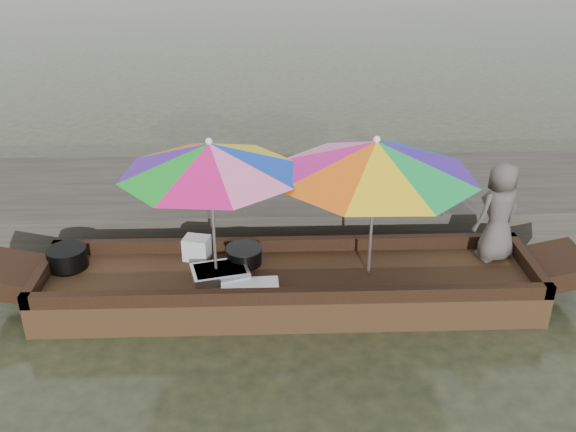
{
  "coord_description": "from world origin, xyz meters",
  "views": [
    {
      "loc": [
        -0.21,
        -5.95,
        3.93
      ],
      "look_at": [
        0.0,
        0.1,
        1.0
      ],
      "focal_mm": 40.0,
      "sensor_mm": 36.0,
      "label": 1
    }
  ],
  "objects_px": {
    "tray_crayfish": "(220,272)",
    "charcoal_grill": "(244,256)",
    "tray_scallop": "(250,290)",
    "supply_bag": "(197,248)",
    "vendor": "(499,211)",
    "cooking_pot": "(67,258)",
    "boat_hull": "(288,288)",
    "umbrella_stern": "(372,208)",
    "umbrella_bow": "(213,210)"
  },
  "relations": [
    {
      "from": "tray_crayfish",
      "to": "charcoal_grill",
      "type": "distance_m",
      "value": 0.37
    },
    {
      "from": "tray_scallop",
      "to": "supply_bag",
      "type": "height_order",
      "value": "supply_bag"
    },
    {
      "from": "tray_scallop",
      "to": "vendor",
      "type": "height_order",
      "value": "vendor"
    },
    {
      "from": "tray_scallop",
      "to": "cooking_pot",
      "type": "bearing_deg",
      "value": 163.77
    },
    {
      "from": "charcoal_grill",
      "to": "supply_bag",
      "type": "xyz_separation_m",
      "value": [
        -0.53,
        0.13,
        0.04
      ]
    },
    {
      "from": "boat_hull",
      "to": "vendor",
      "type": "relative_size",
      "value": 4.63
    },
    {
      "from": "cooking_pot",
      "to": "tray_crayfish",
      "type": "distance_m",
      "value": 1.7
    },
    {
      "from": "vendor",
      "to": "tray_crayfish",
      "type": "bearing_deg",
      "value": -19.47
    },
    {
      "from": "tray_scallop",
      "to": "umbrella_stern",
      "type": "bearing_deg",
      "value": 15.01
    },
    {
      "from": "boat_hull",
      "to": "tray_scallop",
      "type": "bearing_deg",
      "value": -139.9
    },
    {
      "from": "boat_hull",
      "to": "tray_scallop",
      "type": "distance_m",
      "value": 0.57
    },
    {
      "from": "charcoal_grill",
      "to": "umbrella_stern",
      "type": "relative_size",
      "value": 0.18
    },
    {
      "from": "tray_crayfish",
      "to": "vendor",
      "type": "xyz_separation_m",
      "value": [
        3.05,
        0.3,
        0.53
      ]
    },
    {
      "from": "charcoal_grill",
      "to": "vendor",
      "type": "xyz_separation_m",
      "value": [
        2.79,
        0.03,
        0.49
      ]
    },
    {
      "from": "charcoal_grill",
      "to": "cooking_pot",
      "type": "bearing_deg",
      "value": -179.63
    },
    {
      "from": "supply_bag",
      "to": "tray_scallop",
      "type": "bearing_deg",
      "value": -50.24
    },
    {
      "from": "umbrella_stern",
      "to": "supply_bag",
      "type": "bearing_deg",
      "value": 168.4
    },
    {
      "from": "tray_scallop",
      "to": "vendor",
      "type": "relative_size",
      "value": 0.52
    },
    {
      "from": "boat_hull",
      "to": "tray_crayfish",
      "type": "height_order",
      "value": "tray_crayfish"
    },
    {
      "from": "supply_bag",
      "to": "vendor",
      "type": "bearing_deg",
      "value": -1.71
    },
    {
      "from": "vendor",
      "to": "umbrella_stern",
      "type": "distance_m",
      "value": 1.49
    },
    {
      "from": "tray_crayfish",
      "to": "supply_bag",
      "type": "distance_m",
      "value": 0.49
    },
    {
      "from": "supply_bag",
      "to": "umbrella_bow",
      "type": "xyz_separation_m",
      "value": [
        0.24,
        -0.39,
        0.65
      ]
    },
    {
      "from": "boat_hull",
      "to": "tray_crayfish",
      "type": "relative_size",
      "value": 8.97
    },
    {
      "from": "cooking_pot",
      "to": "supply_bag",
      "type": "xyz_separation_m",
      "value": [
        1.4,
        0.14,
        0.02
      ]
    },
    {
      "from": "cooking_pot",
      "to": "supply_bag",
      "type": "relative_size",
      "value": 1.53
    },
    {
      "from": "cooking_pot",
      "to": "vendor",
      "type": "relative_size",
      "value": 0.37
    },
    {
      "from": "boat_hull",
      "to": "supply_bag",
      "type": "bearing_deg",
      "value": 159.11
    },
    {
      "from": "umbrella_stern",
      "to": "umbrella_bow",
      "type": "bearing_deg",
      "value": 180.0
    },
    {
      "from": "charcoal_grill",
      "to": "boat_hull",
      "type": "bearing_deg",
      "value": -28.0
    },
    {
      "from": "cooking_pot",
      "to": "vendor",
      "type": "xyz_separation_m",
      "value": [
        4.73,
        0.04,
        0.46
      ]
    },
    {
      "from": "tray_scallop",
      "to": "vendor",
      "type": "distance_m",
      "value": 2.84
    },
    {
      "from": "supply_bag",
      "to": "umbrella_bow",
      "type": "distance_m",
      "value": 0.79
    },
    {
      "from": "cooking_pot",
      "to": "tray_crayfish",
      "type": "height_order",
      "value": "cooking_pot"
    },
    {
      "from": "boat_hull",
      "to": "cooking_pot",
      "type": "xyz_separation_m",
      "value": [
        -2.41,
        0.24,
        0.29
      ]
    },
    {
      "from": "vendor",
      "to": "cooking_pot",
      "type": "bearing_deg",
      "value": -24.47
    },
    {
      "from": "cooking_pot",
      "to": "umbrella_stern",
      "type": "distance_m",
      "value": 3.36
    },
    {
      "from": "boat_hull",
      "to": "umbrella_stern",
      "type": "xyz_separation_m",
      "value": [
        0.87,
        0.0,
        0.95
      ]
    },
    {
      "from": "cooking_pot",
      "to": "tray_scallop",
      "type": "distance_m",
      "value": 2.09
    },
    {
      "from": "boat_hull",
      "to": "vendor",
      "type": "distance_m",
      "value": 2.45
    },
    {
      "from": "tray_crayfish",
      "to": "vendor",
      "type": "distance_m",
      "value": 3.11
    },
    {
      "from": "vendor",
      "to": "boat_hull",
      "type": "bearing_deg",
      "value": -17.94
    },
    {
      "from": "tray_crayfish",
      "to": "umbrella_bow",
      "type": "height_order",
      "value": "umbrella_bow"
    },
    {
      "from": "boat_hull",
      "to": "charcoal_grill",
      "type": "xyz_separation_m",
      "value": [
        -0.48,
        0.26,
        0.27
      ]
    },
    {
      "from": "boat_hull",
      "to": "supply_bag",
      "type": "relative_size",
      "value": 19.03
    },
    {
      "from": "tray_scallop",
      "to": "charcoal_grill",
      "type": "height_order",
      "value": "charcoal_grill"
    },
    {
      "from": "supply_bag",
      "to": "charcoal_grill",
      "type": "bearing_deg",
      "value": -13.83
    },
    {
      "from": "umbrella_bow",
      "to": "tray_crayfish",
      "type": "bearing_deg",
      "value": -12.53
    },
    {
      "from": "tray_crayfish",
      "to": "umbrella_stern",
      "type": "distance_m",
      "value": 1.76
    },
    {
      "from": "charcoal_grill",
      "to": "tray_scallop",
      "type": "bearing_deg",
      "value": -82.91
    }
  ]
}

